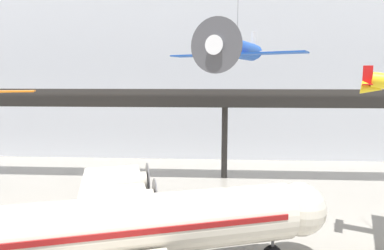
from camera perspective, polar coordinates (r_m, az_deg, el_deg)
hangar_back_wall at (r=50.24m, az=5.16°, el=9.73°), size 140.00×3.00×26.84m
mezzanine_walkway at (r=38.84m, az=5.57°, el=3.57°), size 110.00×3.20×10.56m
airliner_silver_main at (r=20.20m, az=-15.42°, el=-16.53°), size 27.62×32.11×10.11m
suspended_plane_blue_trainer at (r=23.41m, az=7.54°, el=12.39°), size 8.90×7.81×10.08m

